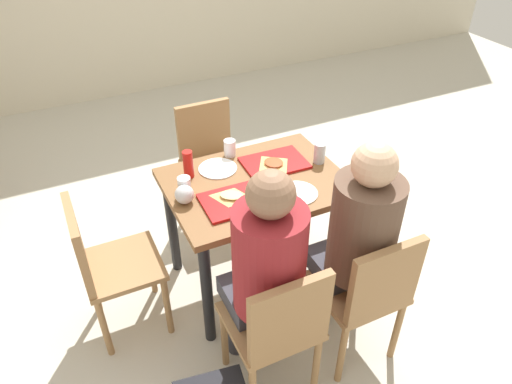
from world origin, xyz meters
TOP-DOWN VIEW (x-y plane):
  - ground_plane at (0.00, 0.00)m, footprint 10.00×10.00m
  - main_table at (0.00, 0.00)m, footprint 0.97×0.73m
  - chair_near_left at (-0.24, -0.75)m, footprint 0.40×0.40m
  - chair_near_right at (0.24, -0.75)m, footprint 0.40×0.40m
  - chair_far_side at (0.00, 0.75)m, footprint 0.40×0.40m
  - chair_left_end at (-0.87, 0.00)m, footprint 0.40×0.40m
  - person_in_red at (-0.24, -0.61)m, footprint 0.32×0.42m
  - person_in_brown_jacket at (0.24, -0.61)m, footprint 0.32×0.42m
  - tray_red_near at (-0.17, -0.13)m, footprint 0.36×0.27m
  - tray_red_far at (0.17, 0.11)m, footprint 0.37×0.27m
  - paper_plate_center at (-0.15, 0.20)m, footprint 0.22×0.22m
  - paper_plate_near_edge at (0.15, -0.20)m, footprint 0.22×0.22m
  - pizza_slice_a at (-0.19, -0.10)m, footprint 0.21×0.20m
  - pizza_slice_b at (0.15, 0.08)m, footprint 0.18×0.19m
  - plastic_cup_a at (-0.02, 0.31)m, footprint 0.07×0.07m
  - plastic_cup_b at (0.02, -0.31)m, footprint 0.07×0.07m
  - plastic_cup_c at (-0.39, 0.05)m, footprint 0.07×0.07m
  - soda_can at (0.41, 0.02)m, footprint 0.07×0.07m
  - condiment_bottle at (-0.32, 0.20)m, footprint 0.06×0.06m
  - foil_bundle at (-0.41, -0.02)m, footprint 0.10×0.10m

SIDE VIEW (x-z plane):
  - ground_plane at x=0.00m, z-range -0.02..0.00m
  - chair_near_left at x=-0.24m, z-range 0.08..0.94m
  - chair_near_right at x=0.24m, z-range 0.08..0.94m
  - chair_far_side at x=0.00m, z-range 0.08..0.94m
  - chair_left_end at x=-0.87m, z-range 0.08..0.94m
  - main_table at x=0.00m, z-range 0.26..1.01m
  - person_in_red at x=-0.24m, z-range 0.12..1.39m
  - person_in_brown_jacket at x=0.24m, z-range 0.12..1.39m
  - paper_plate_center at x=-0.15m, z-range 0.76..0.76m
  - paper_plate_near_edge at x=0.15m, z-range 0.76..0.76m
  - tray_red_near at x=-0.17m, z-range 0.76..0.77m
  - tray_red_far at x=0.17m, z-range 0.76..0.77m
  - pizza_slice_b at x=0.15m, z-range 0.77..0.79m
  - pizza_slice_a at x=-0.19m, z-range 0.77..0.79m
  - plastic_cup_a at x=-0.02m, z-range 0.76..0.86m
  - plastic_cup_b at x=0.02m, z-range 0.76..0.86m
  - plastic_cup_c at x=-0.39m, z-range 0.76..0.86m
  - foil_bundle at x=-0.41m, z-range 0.76..0.86m
  - soda_can at x=0.41m, z-range 0.76..0.88m
  - condiment_bottle at x=-0.32m, z-range 0.76..0.92m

